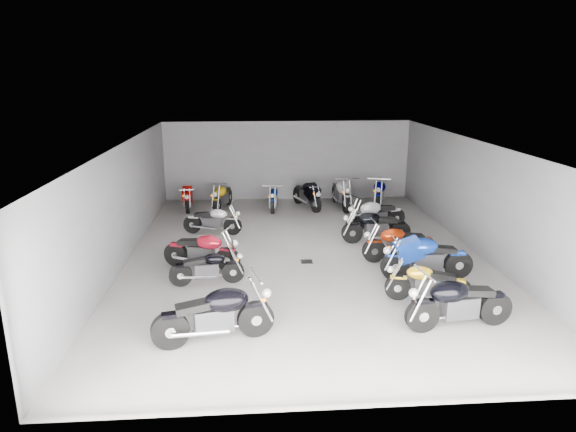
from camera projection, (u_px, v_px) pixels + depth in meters
name	position (u px, v px, depth m)	size (l,w,h in m)	color
ground	(305.00, 256.00, 14.71)	(14.00, 14.00, 0.00)	#9E9B96
wall_back	(287.00, 161.00, 21.01)	(10.00, 0.10, 3.20)	slate
wall_left	(122.00, 205.00, 13.93)	(0.10, 14.00, 3.20)	slate
wall_right	(479.00, 199.00, 14.63)	(0.10, 14.00, 3.20)	slate
ceiling	(306.00, 143.00, 13.85)	(10.00, 14.00, 0.04)	black
drain_grate	(307.00, 262.00, 14.22)	(0.32, 0.32, 0.01)	black
motorcycle_left_a	(215.00, 315.00, 9.84)	(2.36, 0.72, 1.05)	black
motorcycle_left_c	(208.00, 267.00, 12.60)	(1.85, 0.41, 0.81)	black
motorcycle_left_d	(202.00, 250.00, 13.58)	(2.08, 0.86, 0.95)	black
motorcycle_left_f	(213.00, 220.00, 16.59)	(1.92, 0.58, 0.86)	black
motorcycle_right_a	(458.00, 303.00, 10.38)	(2.32, 0.54, 1.02)	black
motorcycle_right_b	(427.00, 283.00, 11.62)	(1.92, 0.62, 0.86)	black
motorcycle_right_c	(426.00, 258.00, 12.89)	(2.36, 0.46, 1.04)	black
motorcycle_right_d	(399.00, 243.00, 14.16)	(2.14, 0.44, 0.94)	black
motorcycle_right_e	(375.00, 226.00, 15.74)	(2.15, 0.42, 0.95)	black
motorcycle_right_f	(376.00, 215.00, 16.94)	(2.14, 0.90, 0.98)	black
motorcycle_back_a	(188.00, 197.00, 19.66)	(0.43, 2.03, 0.89)	black
motorcycle_back_b	(222.00, 197.00, 19.52)	(0.67, 2.15, 0.96)	black
motorcycle_back_c	(274.00, 197.00, 19.64)	(0.44, 1.95, 0.86)	black
motorcycle_back_d	(307.00, 195.00, 19.79)	(0.89, 2.13, 0.97)	black
motorcycle_back_e	(341.00, 193.00, 19.86)	(0.51, 2.39, 1.05)	black
motorcycle_back_f	(380.00, 192.00, 20.16)	(0.84, 2.19, 0.99)	black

